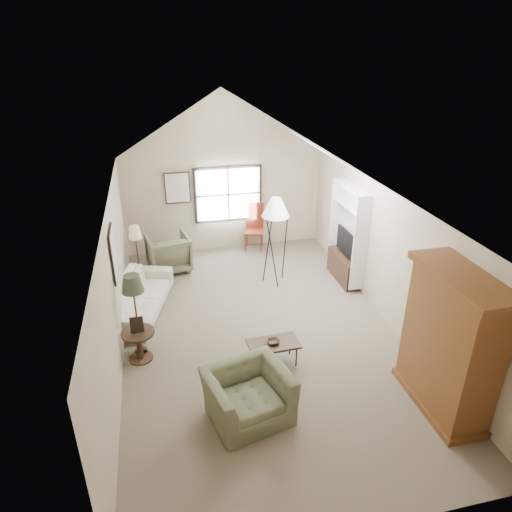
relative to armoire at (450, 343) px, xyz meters
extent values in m
cube|color=#6A5E4C|center=(-2.18, 2.40, -1.10)|extent=(5.00, 8.00, 0.01)
cube|color=tan|center=(-2.18, 6.40, 0.15)|extent=(5.00, 0.01, 2.50)
cube|color=tan|center=(-2.18, -1.60, 0.15)|extent=(5.00, 0.01, 2.50)
cube|color=tan|center=(-4.68, 2.40, 0.15)|extent=(0.01, 8.00, 2.50)
cube|color=tan|center=(0.32, 2.40, 0.15)|extent=(0.01, 8.00, 2.50)
cube|color=black|center=(-2.08, 6.36, 0.35)|extent=(1.72, 0.08, 1.42)
cube|color=black|center=(-4.65, 2.70, 0.65)|extent=(0.68, 0.04, 0.88)
cube|color=black|center=(-3.33, 6.37, 0.60)|extent=(0.62, 0.04, 0.78)
cube|color=brown|center=(0.00, 0.00, 0.00)|extent=(0.60, 1.50, 2.20)
cube|color=white|center=(0.16, 4.00, 0.05)|extent=(0.32, 1.30, 2.10)
cube|color=#382316|center=(0.14, 4.00, -0.80)|extent=(0.34, 1.18, 0.60)
cube|color=black|center=(0.14, 4.00, -0.18)|extent=(0.05, 0.90, 0.55)
imported|color=silver|center=(-4.38, 3.69, -0.78)|extent=(1.45, 2.38, 0.65)
imported|color=#535C40|center=(-2.85, 0.40, -0.73)|extent=(1.36, 1.25, 0.74)
imported|color=#676849|center=(-3.70, 5.40, -0.66)|extent=(1.08, 1.10, 0.88)
cube|color=#3B2A18|center=(-2.19, 1.45, -0.88)|extent=(0.87, 0.51, 0.43)
imported|color=#3B2C18|center=(-2.19, 1.45, -0.64)|extent=(0.21, 0.21, 0.05)
cylinder|color=#312314|center=(-4.38, 2.09, -0.82)|extent=(0.69, 0.69, 0.56)
cube|color=maroon|center=(-1.48, 6.10, -0.50)|extent=(0.59, 0.59, 1.20)
camera|label=1|loc=(-3.86, -4.53, 3.90)|focal=32.00mm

